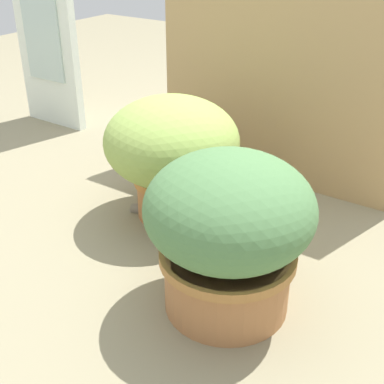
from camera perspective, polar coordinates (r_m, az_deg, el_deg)
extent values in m
plane|color=gray|center=(1.62, -2.56, -4.84)|extent=(6.00, 6.00, 0.00)
cube|color=tan|center=(1.85, 9.50, 13.51)|extent=(0.94, 0.03, 0.85)
cube|color=white|center=(2.49, -16.00, 17.63)|extent=(0.35, 0.04, 0.94)
cube|color=silver|center=(2.47, -16.60, 18.58)|extent=(0.22, 0.01, 0.60)
cylinder|color=#B26E3A|center=(1.70, -2.14, -0.29)|extent=(0.23, 0.23, 0.15)
cylinder|color=#B77435|center=(1.67, -2.18, 1.57)|extent=(0.25, 0.25, 0.02)
ellipsoid|color=#92B052|center=(1.62, -2.26, 5.66)|extent=(0.43, 0.43, 0.28)
cylinder|color=#AC7143|center=(1.31, 3.85, -9.45)|extent=(0.31, 0.31, 0.17)
cylinder|color=#AE763D|center=(1.27, 3.96, -6.92)|extent=(0.34, 0.34, 0.02)
ellipsoid|color=#4F7C49|center=(1.20, 4.16, -1.83)|extent=(0.41, 0.41, 0.26)
ellipsoid|color=gray|center=(1.60, -0.84, -0.62)|extent=(0.29, 0.23, 0.22)
ellipsoid|color=tan|center=(1.58, 2.47, -1.55)|extent=(0.09, 0.11, 0.11)
sphere|color=gray|center=(1.52, 3.03, 2.52)|extent=(0.13, 0.13, 0.11)
cone|color=gray|center=(1.52, 3.43, 5.06)|extent=(0.04, 0.04, 0.04)
cone|color=gray|center=(1.47, 2.74, 4.19)|extent=(0.04, 0.04, 0.04)
cylinder|color=gray|center=(1.72, -3.97, -1.90)|extent=(0.19, 0.08, 0.07)
cylinder|color=silver|center=(1.67, -3.50, -1.68)|extent=(0.04, 0.04, 0.11)
cone|color=red|center=(1.63, -3.59, 0.81)|extent=(0.11, 0.11, 0.05)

